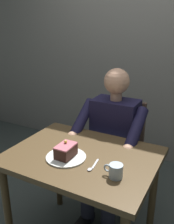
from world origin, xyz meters
name	(u,v)px	position (x,y,z in m)	size (l,w,h in m)	color
cafe_rear_panel	(155,26)	(0.00, -1.57, 1.50)	(6.40, 0.12, 3.00)	gray
dining_table	(82,169)	(0.00, 0.00, 0.65)	(0.93, 0.71, 0.75)	#503C23
chair	(118,148)	(0.00, -0.63, 0.50)	(0.42, 0.42, 0.91)	#4F3A2F
seated_person	(111,142)	(0.00, -0.46, 0.64)	(0.53, 0.58, 1.22)	#1B1837
dessert_plate	(66,157)	(0.07, 0.09, 0.76)	(0.25, 0.25, 0.01)	white
cake_slice	(66,151)	(0.07, 0.09, 0.80)	(0.09, 0.14, 0.10)	#43231B
coffee_cup	(116,171)	(-0.28, 0.13, 0.80)	(0.11, 0.08, 0.08)	#ABC3D5
dessert_spoon	(92,167)	(-0.13, 0.11, 0.76)	(0.03, 0.14, 0.01)	silver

